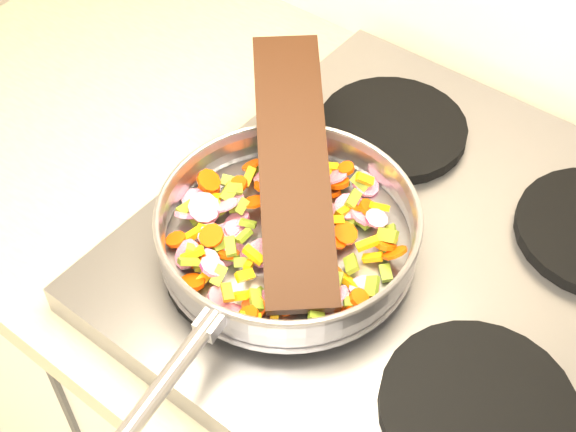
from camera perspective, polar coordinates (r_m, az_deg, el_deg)
The scene contains 7 objects.
cooktop at distance 0.93m, azimuth 9.76°, elevation -3.33°, with size 0.60×0.60×0.04m, color #939399.
grate_fl at distance 0.88m, azimuth -2.60°, elevation -3.47°, with size 0.19×0.19×0.02m, color black.
grate_fr at distance 0.80m, azimuth 13.36°, elevation -13.14°, with size 0.19×0.19×0.02m, color black.
grate_bl at distance 1.04m, azimuth 7.42°, elevation 6.19°, with size 0.19×0.19×0.02m, color black.
saute_pan at distance 0.86m, azimuth -0.09°, elevation -0.88°, with size 0.32×0.49×0.05m.
vegetable_heap at distance 0.87m, azimuth -0.37°, elevation -1.01°, with size 0.27×0.27×0.05m.
wooden_spatula at distance 0.87m, azimuth 0.38°, elevation 3.66°, with size 0.33×0.08×0.02m, color black.
Camera 1 is at (-0.48, 1.12, 1.64)m, focal length 50.00 mm.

